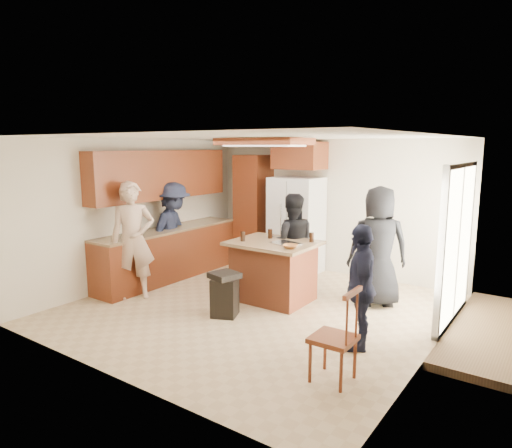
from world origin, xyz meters
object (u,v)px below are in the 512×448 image
Objects in this scene: person_side_right at (360,287)px; refrigerator at (296,225)px; person_counter at (174,231)px; trash_bin at (225,294)px; person_behind_right at (378,246)px; kitchen_island at (273,270)px; person_front_left at (133,241)px; person_behind_left at (291,243)px; spindle_chair at (335,339)px.

person_side_right is 0.83× the size of refrigerator.
person_counter is 2.22m from trash_bin.
person_behind_right is 1.62m from kitchen_island.
refrigerator reaches higher than trash_bin.
person_front_left is 3.64m from person_side_right.
trash_bin is at bearing 47.34° from person_behind_left.
kitchen_island is at bearing 78.73° from trash_bin.
refrigerator is at bearing -59.36° from person_counter.
person_counter is (-2.13, -0.54, 0.06)m from person_behind_left.
person_behind_right is 1.59m from person_side_right.
person_front_left is 2.93× the size of trash_bin.
person_counter is 2.77× the size of trash_bin.
person_behind_right is 2.52m from spindle_chair.
person_front_left is 1.13× the size of person_behind_left.
person_side_right is at bearing -25.58° from kitchen_island.
person_side_right is 1.51× the size of spindle_chair.
trash_bin is (-1.59, -1.66, -0.59)m from person_behind_right.
person_counter reaches higher than spindle_chair.
person_behind_right reaches higher than person_counter.
person_behind_right is 1.04× the size of person_counter.
spindle_chair is (0.47, -2.44, -0.45)m from person_behind_right.
person_front_left is 3.75m from person_behind_right.
person_behind_right is at bearing 26.45° from kitchen_island.
kitchen_island is (0.54, -1.63, -0.43)m from refrigerator.
person_front_left reaches higher than person_behind_left.
person_behind_right is 2.38m from trash_bin.
person_side_right is at bearing 3.60° from trash_bin.
person_side_right is (0.36, -1.54, -0.16)m from person_behind_right.
spindle_chair is at bearing -54.40° from refrigerator.
kitchen_island is 2.56m from spindle_chair.
person_front_left is 2.52m from person_behind_left.
person_front_left reaches higher than refrigerator.
person_side_right is 0.86× the size of person_counter.
kitchen_island is at bearing -71.62° from refrigerator.
person_counter is (-3.52, -0.72, -0.03)m from person_behind_right.
kitchen_island is at bearing 137.05° from spindle_chair.
person_behind_left is 0.62m from kitchen_island.
refrigerator reaches higher than person_behind_left.
person_front_left reaches higher than person_counter.
kitchen_island is 1.00m from trash_bin.
trash_bin is 0.63× the size of spindle_chair.
kitchen_island is (-0.01, -0.52, -0.34)m from person_behind_left.
person_behind_left reaches higher than person_side_right.
person_behind_right is (1.39, 0.18, 0.09)m from person_behind_left.
kitchen_island is at bearing -140.49° from person_side_right.
trash_bin is at bearing 159.38° from spindle_chair.
person_behind_right is at bearing -22.14° from person_front_left.
person_side_right is (3.62, 0.33, -0.17)m from person_front_left.
spindle_chair reaches higher than kitchen_island.
refrigerator is 2.86× the size of trash_bin.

